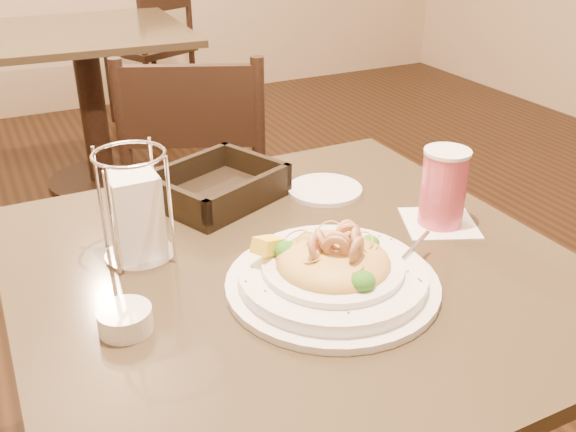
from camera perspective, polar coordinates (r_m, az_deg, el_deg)
name	(u,v)px	position (r m, az deg, el deg)	size (l,w,h in m)	color
main_table	(293,372)	(1.22, 0.43, -13.74)	(0.90, 0.90, 0.75)	black
background_table	(89,82)	(3.17, -17.26, 11.33)	(0.95, 0.95, 0.75)	black
dining_chair_near	(200,191)	(1.96, -7.80, 2.25)	(0.55, 0.55, 0.93)	black
dining_chair_far	(153,41)	(4.03, -11.88, 14.95)	(0.56, 0.56, 0.93)	black
pasta_bowl	(333,271)	(1.01, 3.98, -4.86)	(0.37, 0.34, 0.11)	white
drink_glass	(443,188)	(1.21, 13.65, 2.40)	(0.17, 0.17, 0.15)	white
bread_basket	(217,189)	(1.30, -6.30, 2.41)	(0.29, 0.27, 0.07)	black
napkin_caddy	(136,213)	(1.09, -13.38, 0.26)	(0.12, 0.12, 0.19)	silver
side_plate	(325,190)	(1.33, 3.29, 2.35)	(0.15, 0.15, 0.01)	white
butter_ramekin	(125,320)	(0.95, -14.28, -8.91)	(0.08, 0.08, 0.03)	white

